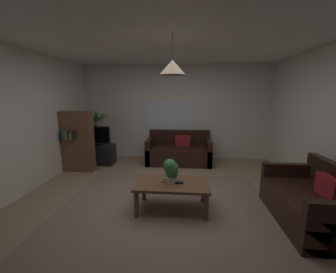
{
  "coord_description": "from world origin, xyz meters",
  "views": [
    {
      "loc": [
        0.32,
        -3.32,
        1.75
      ],
      "look_at": [
        0.0,
        0.3,
        1.05
      ],
      "focal_mm": 23.02,
      "sensor_mm": 36.0,
      "label": 1
    }
  ],
  "objects_px": {
    "tv_stand": "(97,154)",
    "tv": "(95,136)",
    "remote_on_table_0": "(178,183)",
    "pendant_lamp": "(173,67)",
    "coffee_table": "(172,186)",
    "book_on_table_1": "(168,179)",
    "book_on_table_0": "(168,181)",
    "potted_palm_corner": "(97,136)",
    "bookshelf_corner": "(78,141)",
    "couch_right_side": "(312,204)",
    "couch_under_window": "(179,152)",
    "potted_plant_on_table": "(171,170)"
  },
  "relations": [
    {
      "from": "tv_stand",
      "to": "tv",
      "type": "bearing_deg",
      "value": -90.0
    },
    {
      "from": "remote_on_table_0",
      "to": "pendant_lamp",
      "type": "distance_m",
      "value": 1.68
    },
    {
      "from": "coffee_table",
      "to": "tv",
      "type": "xyz_separation_m",
      "value": [
        -2.1,
        2.08,
        0.37
      ]
    },
    {
      "from": "book_on_table_1",
      "to": "book_on_table_0",
      "type": "bearing_deg",
      "value": -124.04
    },
    {
      "from": "remote_on_table_0",
      "to": "potted_palm_corner",
      "type": "bearing_deg",
      "value": -136.32
    },
    {
      "from": "bookshelf_corner",
      "to": "couch_right_side",
      "type": "bearing_deg",
      "value": -22.19
    },
    {
      "from": "couch_under_window",
      "to": "book_on_table_1",
      "type": "xyz_separation_m",
      "value": [
        -0.07,
        -2.34,
        0.21
      ]
    },
    {
      "from": "potted_palm_corner",
      "to": "remote_on_table_0",
      "type": "bearing_deg",
      "value": -47.85
    },
    {
      "from": "couch_right_side",
      "to": "pendant_lamp",
      "type": "xyz_separation_m",
      "value": [
        -1.95,
        0.18,
        1.85
      ]
    },
    {
      "from": "bookshelf_corner",
      "to": "pendant_lamp",
      "type": "height_order",
      "value": "pendant_lamp"
    },
    {
      "from": "couch_right_side",
      "to": "pendant_lamp",
      "type": "bearing_deg",
      "value": -95.3
    },
    {
      "from": "book_on_table_1",
      "to": "potted_palm_corner",
      "type": "xyz_separation_m",
      "value": [
        -2.21,
        2.55,
        0.16
      ]
    },
    {
      "from": "remote_on_table_0",
      "to": "tv",
      "type": "height_order",
      "value": "tv"
    },
    {
      "from": "book_on_table_0",
      "to": "coffee_table",
      "type": "bearing_deg",
      "value": -19.9
    },
    {
      "from": "coffee_table",
      "to": "potted_plant_on_table",
      "type": "distance_m",
      "value": 0.27
    },
    {
      "from": "couch_under_window",
      "to": "potted_palm_corner",
      "type": "xyz_separation_m",
      "value": [
        -2.28,
        0.21,
        0.37
      ]
    },
    {
      "from": "tv_stand",
      "to": "bookshelf_corner",
      "type": "height_order",
      "value": "bookshelf_corner"
    },
    {
      "from": "bookshelf_corner",
      "to": "pendant_lamp",
      "type": "relative_size",
      "value": 2.61
    },
    {
      "from": "coffee_table",
      "to": "tv",
      "type": "distance_m",
      "value": 2.98
    },
    {
      "from": "coffee_table",
      "to": "potted_plant_on_table",
      "type": "bearing_deg",
      "value": 143.67
    },
    {
      "from": "tv",
      "to": "couch_right_side",
      "type": "bearing_deg",
      "value": -29.24
    },
    {
      "from": "couch_under_window",
      "to": "tv_stand",
      "type": "relative_size",
      "value": 1.82
    },
    {
      "from": "tv_stand",
      "to": "couch_right_side",
      "type": "bearing_deg",
      "value": -29.47
    },
    {
      "from": "tv",
      "to": "coffee_table",
      "type": "bearing_deg",
      "value": -44.79
    },
    {
      "from": "couch_right_side",
      "to": "tv_stand",
      "type": "relative_size",
      "value": 1.59
    },
    {
      "from": "couch_right_side",
      "to": "remote_on_table_0",
      "type": "xyz_separation_m",
      "value": [
        -1.86,
        0.16,
        0.18
      ]
    },
    {
      "from": "tv_stand",
      "to": "bookshelf_corner",
      "type": "relative_size",
      "value": 0.64
    },
    {
      "from": "remote_on_table_0",
      "to": "tv",
      "type": "bearing_deg",
      "value": -132.39
    },
    {
      "from": "tv_stand",
      "to": "book_on_table_1",
      "type": "bearing_deg",
      "value": -45.45
    },
    {
      "from": "couch_right_side",
      "to": "coffee_table",
      "type": "relative_size",
      "value": 1.28
    },
    {
      "from": "couch_right_side",
      "to": "tv",
      "type": "bearing_deg",
      "value": -119.24
    },
    {
      "from": "couch_under_window",
      "to": "tv",
      "type": "distance_m",
      "value": 2.19
    },
    {
      "from": "remote_on_table_0",
      "to": "pendant_lamp",
      "type": "bearing_deg",
      "value": -103.07
    },
    {
      "from": "coffee_table",
      "to": "bookshelf_corner",
      "type": "relative_size",
      "value": 0.8
    },
    {
      "from": "potted_palm_corner",
      "to": "tv_stand",
      "type": "bearing_deg",
      "value": -70.38
    },
    {
      "from": "couch_right_side",
      "to": "potted_plant_on_table",
      "type": "bearing_deg",
      "value": -95.66
    },
    {
      "from": "potted_palm_corner",
      "to": "bookshelf_corner",
      "type": "bearing_deg",
      "value": -90.87
    },
    {
      "from": "couch_right_side",
      "to": "remote_on_table_0",
      "type": "distance_m",
      "value": 1.87
    },
    {
      "from": "book_on_table_0",
      "to": "tv_stand",
      "type": "relative_size",
      "value": 0.17
    },
    {
      "from": "book_on_table_1",
      "to": "pendant_lamp",
      "type": "distance_m",
      "value": 1.65
    },
    {
      "from": "couch_under_window",
      "to": "tv_stand",
      "type": "bearing_deg",
      "value": -172.75
    },
    {
      "from": "potted_plant_on_table",
      "to": "tv",
      "type": "bearing_deg",
      "value": 135.14
    },
    {
      "from": "book_on_table_0",
      "to": "remote_on_table_0",
      "type": "height_order",
      "value": "book_on_table_0"
    },
    {
      "from": "book_on_table_0",
      "to": "tv",
      "type": "relative_size",
      "value": 0.2
    },
    {
      "from": "couch_under_window",
      "to": "pendant_lamp",
      "type": "bearing_deg",
      "value": -90.38
    },
    {
      "from": "book_on_table_1",
      "to": "tv",
      "type": "xyz_separation_m",
      "value": [
        -2.04,
        2.05,
        0.26
      ]
    },
    {
      "from": "couch_under_window",
      "to": "potted_plant_on_table",
      "type": "bearing_deg",
      "value": -90.86
    },
    {
      "from": "bookshelf_corner",
      "to": "pendant_lamp",
      "type": "distance_m",
      "value": 3.1
    },
    {
      "from": "tv",
      "to": "couch_under_window",
      "type": "bearing_deg",
      "value": 7.82
    },
    {
      "from": "book_on_table_1",
      "to": "tv",
      "type": "bearing_deg",
      "value": 134.85
    }
  ]
}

